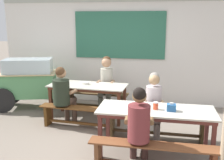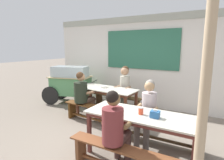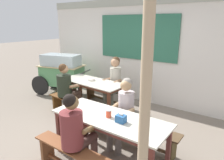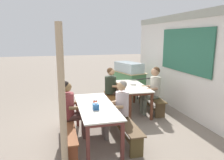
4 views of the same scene
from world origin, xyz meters
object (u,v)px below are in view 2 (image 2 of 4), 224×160
at_px(tissue_box, 155,114).
at_px(dining_table_far, 106,91).
at_px(bench_near_back, 151,127).
at_px(wooden_support_post, 203,113).
at_px(bench_far_front, 92,112).
at_px(soup_bowl, 104,87).
at_px(condiment_jar, 141,111).
at_px(bench_near_front, 126,159).
at_px(person_left_back_turned, 83,93).
at_px(food_cart, 70,82).
at_px(dining_table_near, 141,118).
at_px(person_center_facing, 124,86).
at_px(person_near_front, 115,126).
at_px(person_right_near_table, 147,109).
at_px(bench_far_back, 117,100).

bearing_deg(tissue_box, dining_table_far, 141.49).
relative_size(bench_near_back, wooden_support_post, 0.80).
distance_m(dining_table_far, tissue_box, 2.23).
relative_size(bench_far_front, soup_bowl, 9.48).
bearing_deg(condiment_jar, tissue_box, -7.39).
bearing_deg(bench_near_front, person_left_back_turned, 142.91).
xyz_separation_m(food_cart, wooden_support_post, (4.06, -2.45, 0.45)).
distance_m(dining_table_near, food_cart, 3.61).
relative_size(person_left_back_turned, condiment_jar, 10.46).
xyz_separation_m(bench_far_front, tissue_box, (1.77, -0.81, 0.54)).
relative_size(person_center_facing, wooden_support_post, 0.56).
relative_size(tissue_box, condiment_jar, 1.17).
distance_m(dining_table_far, person_near_front, 2.25).
height_order(condiment_jar, soup_bowl, condiment_jar).
relative_size(person_right_near_table, condiment_jar, 10.42).
bearing_deg(bench_far_front, bench_near_front, -41.01).
bearing_deg(food_cart, bench_far_back, 4.92).
relative_size(dining_table_near, person_near_front, 1.47).
xyz_separation_m(dining_table_near, bench_far_back, (-1.47, 1.91, -0.40)).
bearing_deg(soup_bowl, dining_table_far, -27.43).
height_order(bench_far_back, person_center_facing, person_center_facing).
bearing_deg(food_cart, bench_near_front, -36.66).
distance_m(food_cart, wooden_support_post, 4.76).
height_order(bench_near_front, person_near_front, person_near_front).
bearing_deg(person_center_facing, wooden_support_post, -49.81).
xyz_separation_m(person_right_near_table, soup_bowl, (-1.52, 0.89, 0.10)).
bearing_deg(person_near_front, person_left_back_turned, 140.89).
bearing_deg(bench_near_front, person_right_near_table, 93.47).
height_order(dining_table_far, bench_far_front, dining_table_far).
relative_size(tissue_box, wooden_support_post, 0.06).
xyz_separation_m(dining_table_near, person_left_back_turned, (-1.89, 0.85, 0.01)).
relative_size(bench_far_front, bench_near_back, 0.87).
bearing_deg(person_right_near_table, soup_bowl, 149.62).
height_order(bench_far_front, person_left_back_turned, person_left_back_turned).
xyz_separation_m(bench_near_back, person_center_facing, (-1.20, 1.25, 0.45)).
bearing_deg(bench_near_back, bench_far_front, 172.92).
relative_size(bench_far_back, bench_near_back, 0.84).
bearing_deg(wooden_support_post, bench_far_front, 149.50).
bearing_deg(dining_table_near, tissue_box, -10.95).
distance_m(bench_near_back, food_cart, 3.39).
bearing_deg(dining_table_far, bench_near_back, -26.97).
distance_m(bench_near_front, person_center_facing, 2.73).
xyz_separation_m(bench_far_front, bench_near_front, (1.54, -1.34, 0.01)).
height_order(dining_table_near, soup_bowl, soup_bowl).
xyz_separation_m(bench_far_back, food_cart, (-1.68, -0.14, 0.43)).
distance_m(dining_table_far, person_right_near_table, 1.68).
xyz_separation_m(food_cart, person_right_near_table, (3.09, -1.28, -0.03)).
bearing_deg(wooden_support_post, condiment_jar, 144.15).
distance_m(person_center_facing, condiment_jar, 2.20).
bearing_deg(condiment_jar, person_center_facing, 123.02).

